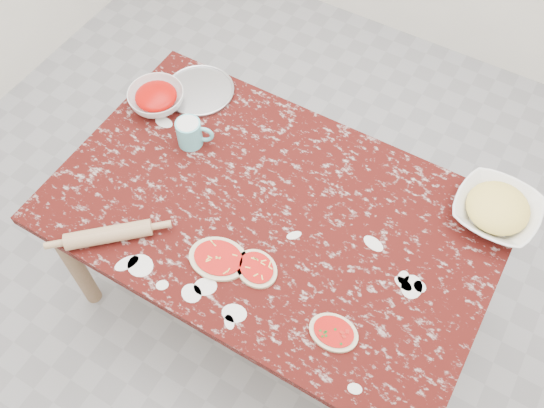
{
  "coord_description": "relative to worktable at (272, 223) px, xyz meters",
  "views": [
    {
      "loc": [
        0.58,
        -0.98,
        2.56
      ],
      "look_at": [
        0.0,
        0.0,
        0.8
      ],
      "focal_mm": 39.0,
      "sensor_mm": 36.0,
      "label": 1
    }
  ],
  "objects": [
    {
      "name": "rolling_pin",
      "position": [
        -0.43,
        -0.39,
        0.11
      ],
      "size": [
        0.26,
        0.25,
        0.06
      ],
      "primitive_type": "cylinder",
      "rotation": [
        0.0,
        1.57,
        0.74
      ],
      "color": "tan",
      "rests_on": "worktable"
    },
    {
      "name": "flour_mug",
      "position": [
        -0.43,
        0.12,
        0.14
      ],
      "size": [
        0.14,
        0.1,
        0.11
      ],
      "color": "#63C8D1",
      "rests_on": "worktable"
    },
    {
      "name": "worktable",
      "position": [
        0.0,
        0.0,
        0.0
      ],
      "size": [
        1.6,
        1.0,
        0.75
      ],
      "color": "#370B09",
      "rests_on": "ground"
    },
    {
      "name": "sauce_bowl",
      "position": [
        -0.67,
        0.21,
        0.12
      ],
      "size": [
        0.25,
        0.25,
        0.07
      ],
      "primitive_type": "imported",
      "rotation": [
        0.0,
        0.0,
        -0.09
      ],
      "color": "white",
      "rests_on": "worktable"
    },
    {
      "name": "pizza_left",
      "position": [
        -0.06,
        -0.26,
        0.09
      ],
      "size": [
        0.23,
        0.2,
        0.02
      ],
      "color": "beige",
      "rests_on": "worktable"
    },
    {
      "name": "pizza_tray",
      "position": [
        -0.56,
        0.36,
        0.09
      ],
      "size": [
        0.36,
        0.36,
        0.01
      ],
      "primitive_type": "cylinder",
      "rotation": [
        0.0,
        0.0,
        -0.34
      ],
      "color": "#B2B2B7",
      "rests_on": "worktable"
    },
    {
      "name": "ground",
      "position": [
        0.0,
        0.0,
        -0.67
      ],
      "size": [
        4.0,
        4.0,
        0.0
      ],
      "primitive_type": "plane",
      "color": "gray"
    },
    {
      "name": "pizza_right",
      "position": [
        0.4,
        -0.3,
        0.09
      ],
      "size": [
        0.17,
        0.13,
        0.02
      ],
      "color": "beige",
      "rests_on": "worktable"
    },
    {
      "name": "pizza_mid",
      "position": [
        0.07,
        -0.23,
        0.09
      ],
      "size": [
        0.19,
        0.18,
        0.02
      ],
      "color": "beige",
      "rests_on": "worktable"
    },
    {
      "name": "cheese_bowl",
      "position": [
        0.7,
        0.38,
        0.12
      ],
      "size": [
        0.31,
        0.31,
        0.07
      ],
      "primitive_type": "imported",
      "rotation": [
        0.0,
        0.0,
        -0.03
      ],
      "color": "white",
      "rests_on": "worktable"
    }
  ]
}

